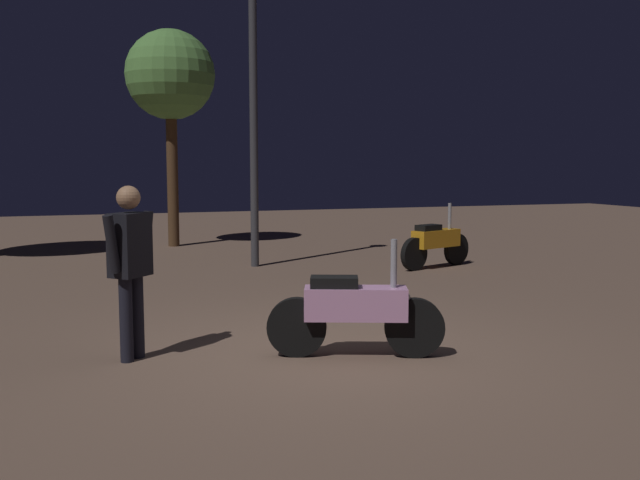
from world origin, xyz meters
TOP-DOWN VIEW (x-y plane):
  - ground_plane at (0.00, 0.00)m, footprint 40.00×40.00m
  - motorcycle_pink_foreground at (0.26, -0.26)m, footprint 1.59×0.68m
  - motorcycle_orange_parked_left at (3.75, 4.59)m, footprint 1.59×0.67m
  - person_rider_beside at (-1.71, 0.34)m, footprint 0.52×0.54m
  - streetlamp_near at (0.82, 5.79)m, footprint 0.36×0.36m
  - tree_left_bg at (-0.10, 9.37)m, footprint 1.91×1.91m

SIDE VIEW (x-z plane):
  - ground_plane at x=0.00m, z-range 0.00..0.00m
  - motorcycle_pink_foreground at x=0.26m, z-range -0.12..0.99m
  - motorcycle_orange_parked_left at x=3.75m, z-range -0.12..0.99m
  - person_rider_beside at x=-1.71m, z-range 0.15..1.75m
  - streetlamp_near at x=0.82m, z-range 0.70..6.16m
  - tree_left_bg at x=-0.10m, z-range 1.32..5.96m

